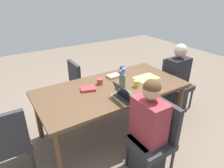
# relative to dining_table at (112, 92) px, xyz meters

# --- Properties ---
(ground_plane) EXTENTS (10.00, 10.00, 0.00)m
(ground_plane) POSITION_rel_dining_table_xyz_m (0.00, 0.00, -0.68)
(ground_plane) COLOR #756656
(dining_table) EXTENTS (2.10, 1.04, 0.75)m
(dining_table) POSITION_rel_dining_table_xyz_m (0.00, 0.00, 0.00)
(dining_table) COLOR brown
(dining_table) RESTS_ON ground_plane
(chair_head_left_left_near) EXTENTS (0.44, 0.44, 0.90)m
(chair_head_left_left_near) POSITION_rel_dining_table_xyz_m (-1.38, -0.04, -0.18)
(chair_head_left_left_near) COLOR #2D2D33
(chair_head_left_left_near) RESTS_ON ground_plane
(person_head_left_left_near) EXTENTS (0.40, 0.36, 1.19)m
(person_head_left_left_near) POSITION_rel_dining_table_xyz_m (-1.32, 0.03, -0.15)
(person_head_left_left_near) COLOR #2D2D33
(person_head_left_left_near) RESTS_ON ground_plane
(chair_far_left_mid) EXTENTS (0.44, 0.44, 0.90)m
(chair_far_left_mid) POSITION_rel_dining_table_xyz_m (-0.04, 0.87, -0.18)
(chair_far_left_mid) COLOR #2D2D33
(chair_far_left_mid) RESTS_ON ground_plane
(person_far_left_mid) EXTENTS (0.36, 0.40, 1.19)m
(person_far_left_mid) POSITION_rel_dining_table_xyz_m (0.03, 0.81, -0.15)
(person_far_left_mid) COLOR #2D2D33
(person_far_left_mid) RESTS_ON ground_plane
(chair_head_right_left_far) EXTENTS (0.44, 0.44, 0.90)m
(chair_head_right_left_far) POSITION_rel_dining_table_xyz_m (1.40, 0.06, -0.18)
(chair_head_right_left_far) COLOR #2D2D33
(chair_head_right_left_far) RESTS_ON ground_plane
(chair_near_right_near) EXTENTS (0.44, 0.44, 0.90)m
(chair_near_right_near) POSITION_rel_dining_table_xyz_m (0.10, -0.85, -0.18)
(chair_near_right_near) COLOR #2D2D33
(chair_near_right_near) RESTS_ON ground_plane
(flower_vase) EXTENTS (0.09, 0.09, 0.30)m
(flower_vase) POSITION_rel_dining_table_xyz_m (-0.13, 0.07, 0.21)
(flower_vase) COLOR #4C6B60
(flower_vase) RESTS_ON dining_table
(placemat_head_left_left_near) EXTENTS (0.37, 0.27, 0.00)m
(placemat_head_left_left_near) POSITION_rel_dining_table_xyz_m (-0.62, 0.01, 0.07)
(placemat_head_left_left_near) COLOR #9EBC66
(placemat_head_left_left_near) RESTS_ON dining_table
(placemat_far_left_mid) EXTENTS (0.29, 0.38, 0.00)m
(placemat_far_left_mid) POSITION_rel_dining_table_xyz_m (0.01, 0.36, 0.07)
(placemat_far_left_mid) COLOR #9EBC66
(placemat_far_left_mid) RESTS_ON dining_table
(laptop_far_left_mid) EXTENTS (0.22, 0.32, 0.20)m
(laptop_far_left_mid) POSITION_rel_dining_table_xyz_m (0.04, 0.36, 0.12)
(laptop_far_left_mid) COLOR #38383D
(laptop_far_left_mid) RESTS_ON dining_table
(coffee_mug_near_left) EXTENTS (0.08, 0.08, 0.10)m
(coffee_mug_near_left) POSITION_rel_dining_table_xyz_m (-0.30, 0.17, 0.12)
(coffee_mug_near_left) COLOR #DBC64C
(coffee_mug_near_left) RESTS_ON dining_table
(coffee_mug_near_right) EXTENTS (0.09, 0.09, 0.10)m
(coffee_mug_near_right) POSITION_rel_dining_table_xyz_m (-0.42, -0.35, 0.12)
(coffee_mug_near_right) COLOR #232328
(coffee_mug_near_right) RESTS_ON dining_table
(coffee_mug_centre_left) EXTENTS (0.08, 0.08, 0.08)m
(coffee_mug_centre_left) POSITION_rel_dining_table_xyz_m (0.09, -0.18, 0.11)
(coffee_mug_centre_left) COLOR #AD3D38
(coffee_mug_centre_left) RESTS_ON dining_table
(book_red_cover) EXTENTS (0.23, 0.20, 0.03)m
(book_red_cover) POSITION_rel_dining_table_xyz_m (0.32, -0.10, 0.09)
(book_red_cover) COLOR #B73338
(book_red_cover) RESTS_ON dining_table
(book_blue_cover) EXTENTS (0.21, 0.15, 0.04)m
(book_blue_cover) POSITION_rel_dining_table_xyz_m (-0.21, -0.28, 0.09)
(book_blue_cover) COLOR #B2A38E
(book_blue_cover) RESTS_ON dining_table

